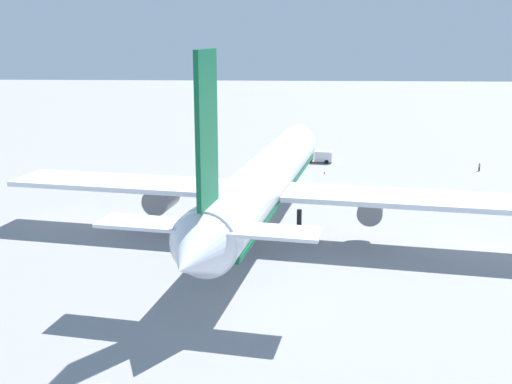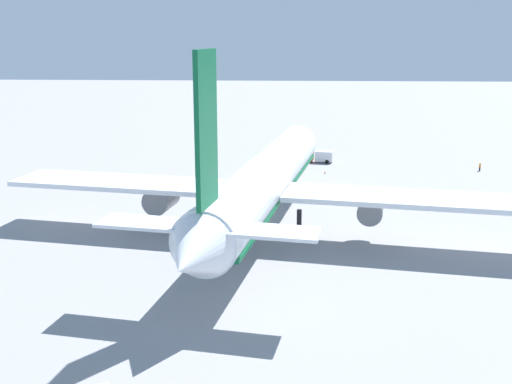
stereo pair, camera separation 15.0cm
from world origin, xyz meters
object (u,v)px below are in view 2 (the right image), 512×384
(airliner, at_px, (263,181))
(traffic_cone_1, at_px, (325,172))
(ground_worker_1, at_px, (480,167))
(service_truck_0, at_px, (319,156))

(airliner, height_order, traffic_cone_1, airliner)
(airliner, bearing_deg, ground_worker_1, -44.70)
(airliner, bearing_deg, traffic_cone_1, -15.61)
(ground_worker_1, bearing_deg, traffic_cone_1, 97.45)
(ground_worker_1, bearing_deg, service_truck_0, 77.74)
(service_truck_0, relative_size, traffic_cone_1, 11.99)
(airliner, bearing_deg, service_truck_0, -11.53)
(airliner, xyz_separation_m, service_truck_0, (52.10, -10.63, -6.34))
(service_truck_0, distance_m, ground_worker_1, 34.47)
(airliner, xyz_separation_m, traffic_cone_1, (40.47, -11.31, -7.57))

